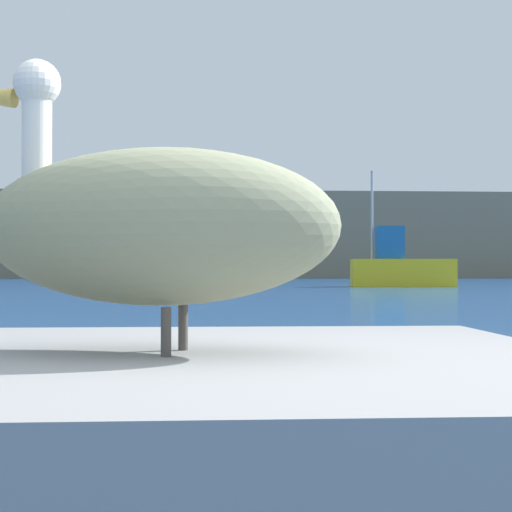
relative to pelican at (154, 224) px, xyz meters
name	(u,v)px	position (x,y,z in m)	size (l,w,h in m)	color
hillside_backdrop	(208,236)	(0.59, 76.46, 3.03)	(140.00, 10.35, 8.01)	#7F755B
pier_dock	(157,454)	(0.01, 0.00, -0.68)	(2.53, 2.17, 0.59)	gray
pelican	(154,224)	(0.00, 0.00, 0.00)	(1.35, 0.78, 0.89)	gray
fishing_boat_yellow	(400,267)	(9.53, 35.91, -0.03)	(4.98, 1.89, 5.55)	yellow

